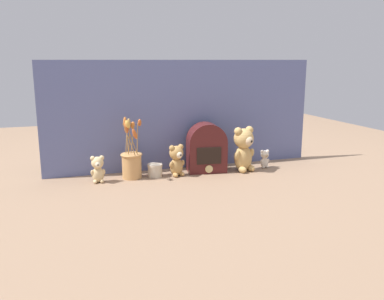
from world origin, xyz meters
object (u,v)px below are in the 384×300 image
at_px(teddy_bear_large, 244,148).
at_px(decorative_tin_tall, 155,170).
at_px(teddy_bear_tiny, 265,158).
at_px(vintage_radio, 207,149).
at_px(teddy_bear_small, 98,169).
at_px(flower_vase, 132,161).
at_px(teddy_bear_medium, 177,160).

distance_m(teddy_bear_large, decorative_tin_tall, 0.50).
relative_size(teddy_bear_tiny, vintage_radio, 0.39).
bearing_deg(teddy_bear_small, flower_vase, 8.30).
xyz_separation_m(teddy_bear_large, teddy_bear_tiny, (0.14, 0.02, -0.07)).
bearing_deg(teddy_bear_medium, vintage_radio, 11.28).
xyz_separation_m(flower_vase, vintage_radio, (0.41, 0.00, 0.04)).
xyz_separation_m(flower_vase, decorative_tin_tall, (0.12, -0.01, -0.06)).
distance_m(teddy_bear_medium, vintage_radio, 0.19).
bearing_deg(teddy_bear_large, decorative_tin_tall, 175.33).
bearing_deg(decorative_tin_tall, teddy_bear_medium, -9.68).
xyz_separation_m(teddy_bear_tiny, decorative_tin_tall, (-0.63, 0.02, -0.02)).
xyz_separation_m(teddy_bear_small, flower_vase, (0.17, 0.03, 0.02)).
relative_size(teddy_bear_small, decorative_tin_tall, 1.75).
distance_m(teddy_bear_tiny, flower_vase, 0.75).
distance_m(teddy_bear_large, flower_vase, 0.61).
bearing_deg(vintage_radio, teddy_bear_large, -16.07).
bearing_deg(decorative_tin_tall, teddy_bear_tiny, -1.40).
bearing_deg(teddy_bear_small, vintage_radio, 2.77).
height_order(teddy_bear_small, vintage_radio, vintage_radio).
height_order(vintage_radio, decorative_tin_tall, vintage_radio).
bearing_deg(flower_vase, teddy_bear_large, -5.04).
bearing_deg(decorative_tin_tall, teddy_bear_large, -4.67).
relative_size(teddy_bear_large, flower_vase, 0.78).
bearing_deg(teddy_bear_medium, teddy_bear_large, -3.15).
relative_size(teddy_bear_large, decorative_tin_tall, 3.14).
relative_size(teddy_bear_medium, teddy_bear_small, 1.22).
bearing_deg(flower_vase, vintage_radio, 0.41).
bearing_deg(teddy_bear_medium, decorative_tin_tall, 170.32).
bearing_deg(teddy_bear_large, teddy_bear_tiny, 9.66).
bearing_deg(vintage_radio, teddy_bear_tiny, -5.39).
bearing_deg(teddy_bear_tiny, teddy_bear_small, 179.77).
relative_size(flower_vase, decorative_tin_tall, 4.05).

